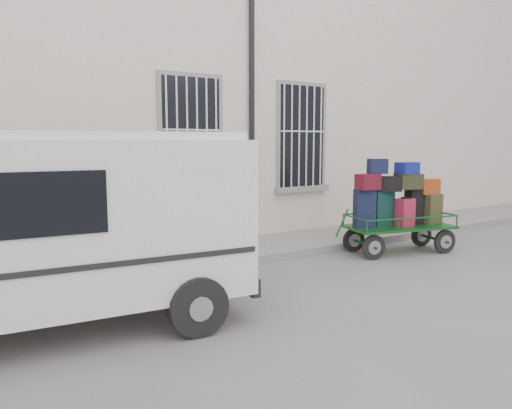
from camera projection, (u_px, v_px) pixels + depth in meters
The scene contains 5 objects.
ground at pixel (305, 284), 7.57m from camera, with size 80.00×80.00×0.00m, color slate.
building at pixel (158, 105), 11.72m from camera, with size 24.00×5.15×6.00m.
sidewalk at pixel (231, 252), 9.37m from camera, with size 24.00×1.70×0.15m, color gray.
luggage_cart at pixel (398, 206), 9.57m from camera, with size 2.45×1.41×1.82m.
van at pixel (45, 219), 5.54m from camera, with size 4.66×2.43×2.26m.
Camera 1 is at (-4.72, -5.69, 2.16)m, focal length 35.00 mm.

